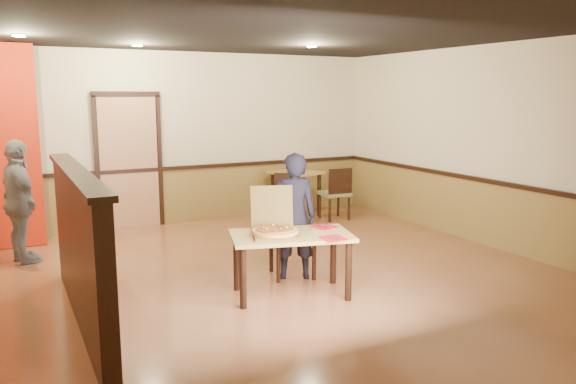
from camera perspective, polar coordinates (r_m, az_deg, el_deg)
name	(u,v)px	position (r m, az deg, el deg)	size (l,w,h in m)	color
floor	(268,283)	(6.46, -2.10, -9.21)	(7.00, 7.00, 0.00)	#A76441
ceiling	(266,28)	(6.14, -2.27, 16.30)	(7.00, 7.00, 0.00)	black
wall_back	(177,139)	(9.42, -11.21, 5.35)	(7.00, 7.00, 0.00)	beige
wall_right	(498,147)	(8.25, 20.54, 4.30)	(7.00, 7.00, 0.00)	beige
wainscot_back	(179,196)	(9.51, -10.97, -0.37)	(7.00, 0.04, 0.90)	olive
chair_rail_back	(179,168)	(9.42, -11.03, 2.42)	(7.00, 0.06, 0.06)	black
wainscot_right	(492,215)	(8.36, 20.01, -2.20)	(0.04, 7.00, 0.90)	olive
chair_rail_right	(493,182)	(8.26, 20.10, 0.98)	(0.06, 7.00, 0.06)	black
back_door	(129,163)	(9.23, -15.85, 2.89)	(0.90, 0.06, 2.10)	tan
booth_partition	(80,246)	(5.54, -20.39, -5.12)	(0.20, 3.10, 1.44)	black
spot_a	(19,36)	(7.38, -25.69, 14.13)	(0.14, 0.14, 0.02)	beige
spot_b	(137,45)	(8.26, -15.07, 14.18)	(0.14, 0.14, 0.02)	beige
spot_c	(312,46)	(8.11, 2.42, 14.59)	(0.14, 0.14, 0.02)	beige
main_table	(291,244)	(5.92, 0.31, -5.26)	(1.40, 1.02, 0.67)	tan
diner_chair	(291,228)	(6.63, 0.28, -3.67)	(0.62, 0.62, 1.03)	olive
side_chair_left	(287,196)	(9.10, -0.07, -0.43)	(0.59, 0.59, 0.89)	olive
side_chair_right	(336,191)	(9.54, 4.92, 0.06)	(0.47, 0.47, 0.90)	olive
side_table	(296,181)	(9.83, 0.82, 1.08)	(0.89, 0.89, 0.79)	tan
diner	(294,216)	(6.44, 0.58, -2.48)	(0.54, 0.35, 1.47)	black
passerby	(20,202)	(7.78, -25.59, -0.94)	(0.92, 0.38, 1.57)	gray
pizza_box	(274,229)	(5.84, -1.39, -3.77)	(0.60, 0.65, 0.48)	brown
pizza	(275,231)	(5.80, -1.32, -4.00)	(0.48, 0.48, 0.03)	#E8A454
napkin_near	(333,238)	(5.72, 4.64, -4.70)	(0.24, 0.24, 0.01)	red
napkin_far	(324,227)	(6.20, 3.69, -3.55)	(0.29, 0.29, 0.01)	red
condiment	(297,167)	(9.84, 0.93, 2.57)	(0.06, 0.06, 0.15)	brown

